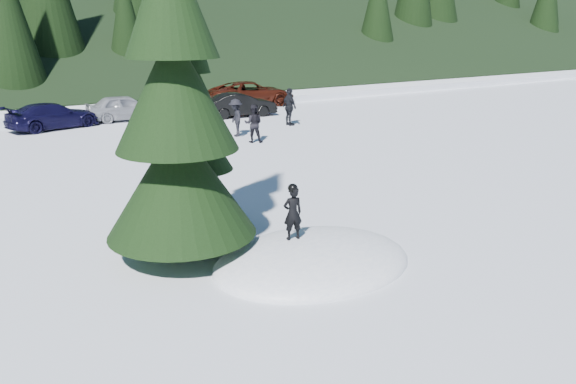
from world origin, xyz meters
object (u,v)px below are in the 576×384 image
adult_1 (290,107)px  car_6 (251,93)px  adult_0 (254,124)px  spruce_tall (176,106)px  car_4 (125,108)px  adult_2 (236,118)px  spruce_short (196,147)px  car_3 (53,116)px  child_skier (293,213)px  car_5 (240,105)px

adult_1 → car_6: adult_1 is taller
adult_0 → spruce_tall: bearing=88.2°
adult_0 → car_4: 9.25m
adult_2 → car_4: size_ratio=0.42×
spruce_short → car_3: bearing=90.7°
spruce_short → adult_2: 12.33m
car_4 → adult_0: bearing=-157.3°
adult_1 → car_3: size_ratio=0.43×
child_skier → car_6: 24.55m
child_skier → car_3: child_skier is taller
adult_2 → car_4: (-2.92, 7.11, -0.16)m
adult_2 → car_6: 10.31m
car_3 → car_5: 9.66m
adult_0 → car_3: bearing=-16.4°
car_5 → car_6: bearing=-30.2°
spruce_tall → car_4: bearing=76.6°
car_3 → car_6: size_ratio=0.81×
car_4 → car_6: (8.51, 1.55, 0.07)m
spruce_short → adult_0: 10.96m
car_3 → car_5: car_5 is taller
car_5 → spruce_tall: bearing=155.1°
car_6 → car_5: bearing=155.8°
adult_1 → car_3: bearing=62.1°
adult_1 → car_4: 8.88m
car_4 → car_5: size_ratio=1.02×
adult_2 → child_skier: bearing=-7.0°
child_skier → adult_0: 12.82m
car_6 → car_3: bearing=112.3°
spruce_tall → child_skier: size_ratio=7.41×
spruce_tall → car_6: (13.04, 20.49, -2.57)m
spruce_tall → child_skier: bearing=-35.8°
car_3 → spruce_tall: bearing=162.6°
adult_0 → car_4: adult_0 is taller
spruce_tall → adult_1: (11.07, 12.93, -2.38)m
child_skier → adult_1: adult_1 is taller
car_5 → car_6: car_6 is taller
spruce_short → adult_1: bearing=48.9°
spruce_tall → car_5: 19.93m
spruce_tall → car_4: 19.65m
car_4 → adult_1: bearing=-128.3°
child_skier → adult_2: bearing=-101.4°
adult_2 → car_4: bearing=-142.0°
adult_2 → car_5: size_ratio=0.43×
adult_0 → car_4: size_ratio=0.41×
spruce_short → adult_2: size_ratio=3.16×
car_5 → car_4: bearing=76.7°
adult_1 → adult_2: size_ratio=1.11×
child_skier → car_6: size_ratio=0.21×
adult_0 → car_6: size_ratio=0.30×
spruce_short → child_skier: 3.14m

